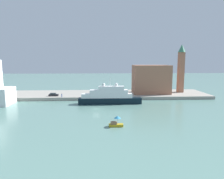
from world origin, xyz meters
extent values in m
plane|color=slate|center=(0.00, 0.00, 0.00)|extent=(400.00, 400.00, 0.00)
cube|color=gray|center=(0.00, 27.56, 0.72)|extent=(110.00, 23.13, 1.44)
cube|color=black|center=(5.49, 8.81, 1.27)|extent=(26.32, 3.53, 2.55)
cube|color=white|center=(4.18, 8.81, 3.46)|extent=(21.06, 3.25, 1.83)
cube|color=white|center=(4.97, 8.81, 5.17)|extent=(15.79, 2.97, 1.58)
cube|color=white|center=(6.02, 8.81, 6.71)|extent=(10.53, 2.68, 1.52)
cylinder|color=silver|center=(5.49, 8.81, 9.21)|extent=(0.16, 0.16, 3.47)
sphere|color=white|center=(8.12, 8.81, 8.11)|extent=(1.29, 1.29, 1.29)
sphere|color=white|center=(2.86, 8.81, 8.11)|extent=(1.29, 1.29, 1.29)
cube|color=#B7991E|center=(6.02, -21.00, 0.35)|extent=(4.01, 1.52, 0.71)
cube|color=#8C6647|center=(5.42, -21.00, 1.06)|extent=(1.76, 1.22, 0.70)
cylinder|color=#B2B2B2|center=(6.42, -21.00, 1.55)|extent=(0.06, 0.06, 1.68)
cone|color=teal|center=(6.42, -21.00, 2.72)|extent=(1.88, 1.88, 0.66)
cube|color=#9E664C|center=(26.96, 26.61, 8.55)|extent=(18.17, 11.23, 14.21)
cube|color=#9E664C|center=(43.12, 29.18, 11.80)|extent=(2.87, 2.87, 20.72)
cone|color=#387A5B|center=(43.12, 29.18, 24.15)|extent=(3.73, 3.73, 3.98)
cube|color=black|center=(-20.64, 20.49, 1.88)|extent=(4.44, 1.61, 0.88)
cube|color=#262D33|center=(-20.86, 20.49, 2.59)|extent=(2.66, 1.45, 0.54)
cylinder|color=#334C8C|center=(-16.24, 17.54, 2.21)|extent=(0.36, 0.36, 1.52)
sphere|color=tan|center=(-16.24, 17.54, 3.09)|extent=(0.24, 0.24, 0.24)
cylinder|color=black|center=(0.75, 16.89, 1.82)|extent=(0.38, 0.38, 0.75)
camera|label=1|loc=(2.31, -76.01, 18.49)|focal=33.00mm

